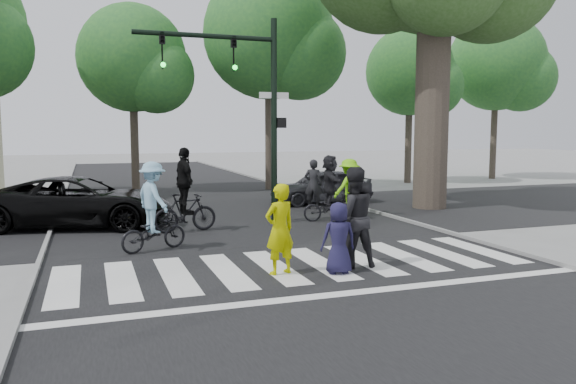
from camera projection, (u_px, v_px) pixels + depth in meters
name	position (u px, v px, depth m)	size (l,w,h in m)	color
ground	(316.00, 277.00, 10.67)	(120.00, 120.00, 0.00)	gray
road_stem	(246.00, 232.00, 15.35)	(10.00, 70.00, 0.01)	black
road_cross	(222.00, 216.00, 18.16)	(70.00, 10.00, 0.01)	black
curb_left	(46.00, 243.00, 13.66)	(0.10, 70.00, 0.10)	gray
curb_right	(407.00, 221.00, 17.03)	(0.10, 70.00, 0.10)	gray
crosswalk	(304.00, 269.00, 11.29)	(10.00, 3.85, 0.01)	silver
traffic_signal	(246.00, 91.00, 16.16)	(4.45, 0.29, 6.00)	black
bg_tree_2	(138.00, 63.00, 25.01)	(5.04, 4.80, 8.40)	brown
bg_tree_3	(277.00, 39.00, 25.65)	(6.30, 6.00, 10.20)	brown
bg_tree_4	(416.00, 75.00, 29.23)	(4.83, 4.60, 8.15)	brown
bg_tree_5	(503.00, 67.00, 31.69)	(5.67, 5.40, 9.30)	brown
pedestrian_woman	(280.00, 229.00, 10.79)	(0.65, 0.42, 1.77)	#B4BB00
pedestrian_child	(339.00, 238.00, 10.84)	(0.69, 0.45, 1.41)	#1C193C
pedestrian_adult	(352.00, 217.00, 11.35)	(1.00, 0.78, 2.05)	black
cyclist_left	(153.00, 212.00, 12.91)	(1.72, 1.22, 2.07)	black
cyclist_mid	(185.00, 197.00, 15.32)	(1.84, 1.14, 2.32)	black
cyclist_right	(330.00, 192.00, 17.10)	(1.69, 1.57, 2.04)	black
car_suv	(79.00, 202.00, 16.08)	(2.43, 5.27, 1.47)	black
car_grey	(321.00, 186.00, 21.30)	(1.56, 3.88, 1.32)	#323338
bystander_hivis	(349.00, 187.00, 18.48)	(1.19, 0.69, 1.85)	#7AE410
bystander_dark	(313.00, 184.00, 19.78)	(0.64, 0.42, 1.77)	black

